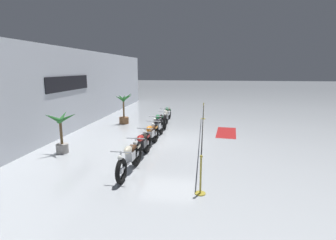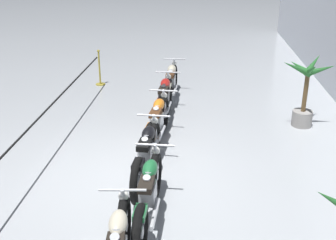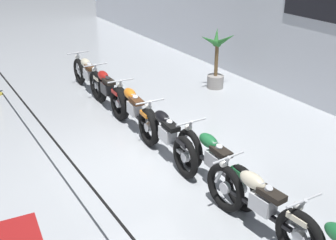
{
  "view_description": "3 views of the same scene",
  "coord_description": "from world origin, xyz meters",
  "px_view_note": "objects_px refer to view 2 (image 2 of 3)",
  "views": [
    {
      "loc": [
        -11.57,
        -1.6,
        3.19
      ],
      "look_at": [
        1.05,
        0.16,
        0.68
      ],
      "focal_mm": 28.0,
      "sensor_mm": 36.0,
      "label": 1
    },
    {
      "loc": [
        6.55,
        1.42,
        3.85
      ],
      "look_at": [
        -1.36,
        0.78,
        0.54
      ],
      "focal_mm": 45.0,
      "sensor_mm": 36.0,
      "label": 2
    },
    {
      "loc": [
        6.2,
        -3.21,
        4.1
      ],
      "look_at": [
        0.32,
        0.42,
        0.93
      ],
      "focal_mm": 45.0,
      "sensor_mm": 36.0,
      "label": 3
    }
  ],
  "objects_px": {
    "motorcycle_green_4": "(149,195)",
    "potted_palm_right_of_row": "(305,93)",
    "motorcycle_red_1": "(164,99)",
    "motorcycle_cream_0": "(171,83)",
    "motorcycle_black_3": "(147,155)",
    "stanchion_far_left": "(57,106)",
    "motorcycle_orange_2": "(157,123)"
  },
  "relations": [
    {
      "from": "motorcycle_black_3",
      "to": "motorcycle_green_4",
      "type": "distance_m",
      "value": 1.25
    },
    {
      "from": "stanchion_far_left",
      "to": "motorcycle_orange_2",
      "type": "bearing_deg",
      "value": 86.7
    },
    {
      "from": "motorcycle_green_4",
      "to": "potted_palm_right_of_row",
      "type": "relative_size",
      "value": 1.37
    },
    {
      "from": "motorcycle_red_1",
      "to": "motorcycle_orange_2",
      "type": "xyz_separation_m",
      "value": [
        1.45,
        -0.01,
        0.01
      ]
    },
    {
      "from": "motorcycle_red_1",
      "to": "potted_palm_right_of_row",
      "type": "relative_size",
      "value": 1.34
    },
    {
      "from": "motorcycle_black_3",
      "to": "potted_palm_right_of_row",
      "type": "relative_size",
      "value": 1.35
    },
    {
      "from": "motorcycle_orange_2",
      "to": "potted_palm_right_of_row",
      "type": "bearing_deg",
      "value": 111.17
    },
    {
      "from": "motorcycle_red_1",
      "to": "potted_palm_right_of_row",
      "type": "height_order",
      "value": "potted_palm_right_of_row"
    },
    {
      "from": "motorcycle_cream_0",
      "to": "motorcycle_orange_2",
      "type": "height_order",
      "value": "motorcycle_orange_2"
    },
    {
      "from": "motorcycle_orange_2",
      "to": "potted_palm_right_of_row",
      "type": "distance_m",
      "value": 3.44
    },
    {
      "from": "motorcycle_red_1",
      "to": "potted_palm_right_of_row",
      "type": "xyz_separation_m",
      "value": [
        0.21,
        3.18,
        0.32
      ]
    },
    {
      "from": "motorcycle_red_1",
      "to": "motorcycle_black_3",
      "type": "xyz_separation_m",
      "value": [
        2.88,
        -0.05,
        0.01
      ]
    },
    {
      "from": "motorcycle_red_1",
      "to": "motorcycle_green_4",
      "type": "distance_m",
      "value": 4.12
    },
    {
      "from": "motorcycle_cream_0",
      "to": "stanchion_far_left",
      "type": "bearing_deg",
      "value": -39.7
    },
    {
      "from": "motorcycle_black_3",
      "to": "stanchion_far_left",
      "type": "relative_size",
      "value": 0.22
    },
    {
      "from": "motorcycle_cream_0",
      "to": "potted_palm_right_of_row",
      "type": "distance_m",
      "value": 3.49
    },
    {
      "from": "motorcycle_black_3",
      "to": "potted_palm_right_of_row",
      "type": "bearing_deg",
      "value": 129.48
    },
    {
      "from": "motorcycle_cream_0",
      "to": "motorcycle_green_4",
      "type": "xyz_separation_m",
      "value": [
        5.43,
        0.07,
        0.01
      ]
    },
    {
      "from": "motorcycle_cream_0",
      "to": "potted_palm_right_of_row",
      "type": "bearing_deg",
      "value": 63.95
    },
    {
      "from": "motorcycle_cream_0",
      "to": "motorcycle_black_3",
      "type": "height_order",
      "value": "motorcycle_black_3"
    },
    {
      "from": "motorcycle_green_4",
      "to": "potted_palm_right_of_row",
      "type": "bearing_deg",
      "value": 142.02
    },
    {
      "from": "motorcycle_red_1",
      "to": "stanchion_far_left",
      "type": "height_order",
      "value": "stanchion_far_left"
    },
    {
      "from": "stanchion_far_left",
      "to": "motorcycle_green_4",
      "type": "bearing_deg",
      "value": 39.13
    },
    {
      "from": "motorcycle_cream_0",
      "to": "motorcycle_green_4",
      "type": "bearing_deg",
      "value": 0.79
    },
    {
      "from": "motorcycle_green_4",
      "to": "potted_palm_right_of_row",
      "type": "height_order",
      "value": "potted_palm_right_of_row"
    },
    {
      "from": "potted_palm_right_of_row",
      "to": "stanchion_far_left",
      "type": "xyz_separation_m",
      "value": [
        1.12,
        -5.32,
        -0.05
      ]
    },
    {
      "from": "motorcycle_cream_0",
      "to": "motorcycle_orange_2",
      "type": "distance_m",
      "value": 2.77
    },
    {
      "from": "motorcycle_green_4",
      "to": "motorcycle_cream_0",
      "type": "bearing_deg",
      "value": -179.21
    },
    {
      "from": "motorcycle_cream_0",
      "to": "motorcycle_black_3",
      "type": "distance_m",
      "value": 4.19
    },
    {
      "from": "motorcycle_orange_2",
      "to": "stanchion_far_left",
      "type": "relative_size",
      "value": 0.22
    },
    {
      "from": "motorcycle_green_4",
      "to": "motorcycle_orange_2",
      "type": "bearing_deg",
      "value": -176.81
    },
    {
      "from": "stanchion_far_left",
      "to": "motorcycle_black_3",
      "type": "bearing_deg",
      "value": 53.38
    }
  ]
}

